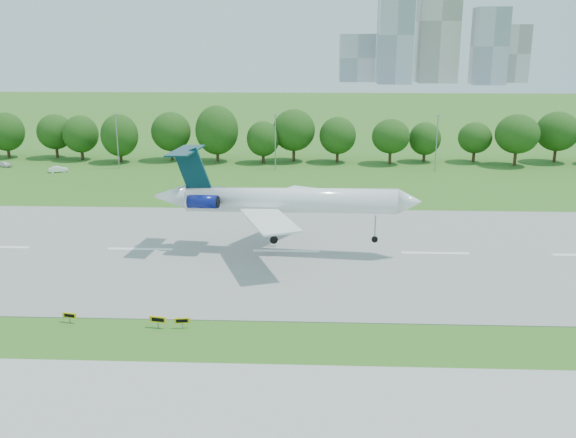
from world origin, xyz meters
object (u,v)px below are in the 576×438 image
object	(u,v)px
taxi_sign_left	(69,315)
service_vehicle_a	(58,169)
service_vehicle_b	(5,164)
airliner	(277,199)

from	to	relation	value
taxi_sign_left	service_vehicle_a	xyz separation A→B (m)	(-31.07, 75.83, -0.13)
service_vehicle_a	service_vehicle_b	size ratio (longest dim) A/B	1.07
airliner	service_vehicle_b	size ratio (longest dim) A/B	9.79
taxi_sign_left	service_vehicle_a	bearing A→B (deg)	124.50
airliner	service_vehicle_a	distance (m)	72.99
service_vehicle_b	airliner	bearing A→B (deg)	-102.76
airliner	service_vehicle_b	xyz separation A→B (m)	(-65.22, 57.56, -6.64)
service_vehicle_a	airliner	bearing A→B (deg)	-158.81
service_vehicle_b	service_vehicle_a	bearing A→B (deg)	-82.01
service_vehicle_a	service_vehicle_b	xyz separation A→B (m)	(-14.51, 5.48, -0.02)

